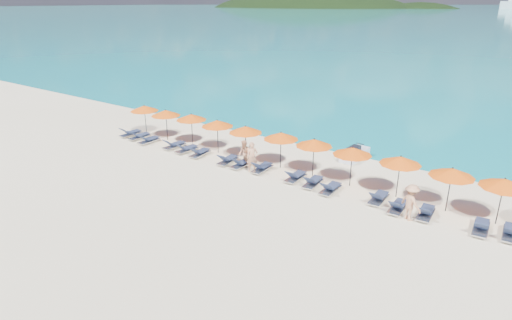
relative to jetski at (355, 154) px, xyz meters
The scene contains 35 objects.
ground 9.91m from the jetski, 108.60° to the right, with size 1400.00×1400.00×0.00m, color beige.
headland_main 612.31m from the jetski, 119.74° to the left, with size 374.00×242.00×126.50m.
headland_small 572.61m from the jetski, 105.54° to the left, with size 162.00×126.00×85.50m.
jetski is the anchor object (origin of this frame).
beachgoer_a 6.87m from the jetski, 126.51° to the right, with size 0.66×0.43×1.81m, color tan.
beachgoer_b 7.14m from the jetski, 134.59° to the right, with size 0.79×0.46×1.63m, color tan.
beachgoer_c 8.07m from the jetski, 48.52° to the right, with size 1.13×0.53×1.76m, color tan.
umbrella_0 15.69m from the jetski, 164.76° to the right, with size 2.10×2.10×2.28m.
umbrella_1 13.49m from the jetski, 161.98° to the right, with size 2.10×2.10×2.28m.
umbrella_2 11.27m from the jetski, 159.44° to the right, with size 2.10×2.10×2.28m.
umbrella_3 9.08m from the jetski, 152.74° to the right, with size 2.10×2.10×2.28m.
umbrella_4 7.15m from the jetski, 143.44° to the right, with size 2.10×2.10×2.28m.
umbrella_5 5.29m from the jetski, 127.61° to the right, with size 2.10×2.10×2.28m.
umbrella_6 4.39m from the jetski, 102.12° to the right, with size 2.10×2.10×2.28m.
umbrella_7 4.64m from the jetski, 69.75° to the right, with size 2.10×2.10×2.28m.
umbrella_8 5.88m from the jetski, 44.42° to the right, with size 2.10×2.10×2.28m.
umbrella_9 7.90m from the jetski, 32.48° to the right, with size 2.10×2.10×2.28m.
umbrella_10 9.75m from the jetski, 25.47° to the right, with size 2.10×2.10×2.28m.
lounger_0 16.50m from the jetski, 161.96° to the right, with size 0.68×1.72×0.66m.
lounger_1 15.47m from the jetski, 160.36° to the right, with size 0.73×1.74×0.66m.
lounger_2 14.35m from the jetski, 157.72° to the right, with size 0.64×1.71×0.66m.
lounger_3 12.12m from the jetski, 154.72° to the right, with size 0.74×1.74×0.66m.
lounger_4 11.05m from the jetski, 151.43° to the right, with size 0.78×1.75×0.66m.
lounger_5 10.00m from the jetski, 147.71° to the right, with size 0.79×1.75×0.66m.
lounger_6 8.10m from the jetski, 139.10° to the right, with size 0.78×1.75×0.66m.
lounger_7 7.31m from the jetski, 133.62° to the right, with size 0.66×1.71×0.66m.
lounger_8 6.29m from the jetski, 125.31° to the right, with size 0.71×1.73×0.66m.
lounger_9 5.31m from the jetski, 104.34° to the right, with size 0.65×1.71×0.66m.
lounger_10 5.24m from the jetski, 91.61° to the right, with size 0.75×1.74×0.66m.
lounger_11 5.54m from the jetski, 79.44° to the right, with size 0.64×1.71×0.66m.
lounger_12 6.16m from the jetski, 55.36° to the right, with size 0.68×1.72×0.66m.
lounger_13 7.16m from the jetski, 49.80° to the right, with size 0.67×1.72×0.66m.
lounger_14 7.94m from the jetski, 42.16° to the right, with size 0.74×1.74×0.66m.
lounger_15 9.81m from the jetski, 32.82° to the right, with size 0.74×1.74×0.66m.
lounger_16 10.66m from the jetski, 28.48° to the right, with size 0.72×1.73×0.66m.
Camera 1 is at (13.03, -15.10, 9.55)m, focal length 30.00 mm.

